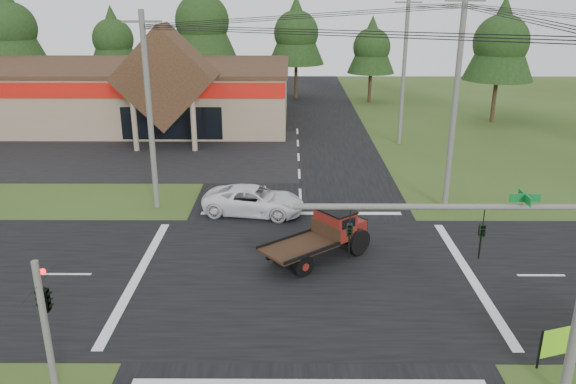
{
  "coord_description": "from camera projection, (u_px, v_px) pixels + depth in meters",
  "views": [
    {
      "loc": [
        -0.56,
        -21.13,
        11.25
      ],
      "look_at": [
        -0.69,
        4.31,
        2.2
      ],
      "focal_mm": 35.0,
      "sensor_mm": 36.0,
      "label": 1
    }
  ],
  "objects": [
    {
      "name": "utility_pole_ne",
      "position": [
        455.0,
        102.0,
        29.2
      ],
      "size": [
        2.0,
        0.3,
        11.5
      ],
      "color": "#595651",
      "rests_on": "ground"
    },
    {
      "name": "tree_row_c",
      "position": [
        202.0,
        18.0,
        59.43
      ],
      "size": [
        7.28,
        7.28,
        13.13
      ],
      "color": "#332316",
      "rests_on": "ground"
    },
    {
      "name": "tree_row_a",
      "position": [
        11.0,
        25.0,
        58.81
      ],
      "size": [
        6.72,
        6.72,
        12.12
      ],
      "color": "#332316",
      "rests_on": "ground"
    },
    {
      "name": "utility_pole_n",
      "position": [
        404.0,
        70.0,
        42.44
      ],
      "size": [
        2.0,
        0.3,
        11.2
      ],
      "color": "#595651",
      "rests_on": "ground"
    },
    {
      "name": "ground",
      "position": [
        304.0,
        275.0,
        23.67
      ],
      "size": [
        120.0,
        120.0,
        0.0
      ],
      "primitive_type": "plane",
      "color": "#364719",
      "rests_on": "ground"
    },
    {
      "name": "utility_pole_nw",
      "position": [
        149.0,
        111.0,
        29.44
      ],
      "size": [
        2.0,
        0.3,
        10.5
      ],
      "color": "#595651",
      "rests_on": "ground"
    },
    {
      "name": "cvs_building",
      "position": [
        124.0,
        92.0,
        50.68
      ],
      "size": [
        30.4,
        18.2,
        9.19
      ],
      "color": "gray",
      "rests_on": "ground"
    },
    {
      "name": "traffic_signal_mast",
      "position": [
        527.0,
        261.0,
        15.09
      ],
      "size": [
        8.12,
        0.24,
        7.0
      ],
      "color": "#595651",
      "rests_on": "ground"
    },
    {
      "name": "parking_apron",
      "position": [
        110.0,
        153.0,
        41.63
      ],
      "size": [
        28.0,
        14.0,
        0.02
      ],
      "primitive_type": "cube",
      "color": "black",
      "rests_on": "ground"
    },
    {
      "name": "tree_row_d",
      "position": [
        296.0,
        31.0,
        60.77
      ],
      "size": [
        6.16,
        6.16,
        11.11
      ],
      "color": "#332316",
      "rests_on": "ground"
    },
    {
      "name": "antique_flatbed_truck",
      "position": [
        318.0,
        237.0,
        24.74
      ],
      "size": [
        5.29,
        4.81,
        2.17
      ],
      "primitive_type": null,
      "rotation": [
        0.0,
        0.0,
        -0.89
      ],
      "color": "#541A0C",
      "rests_on": "ground"
    },
    {
      "name": "road_ns",
      "position": [
        304.0,
        275.0,
        23.67
      ],
      "size": [
        12.0,
        120.0,
        0.02
      ],
      "primitive_type": "cube",
      "color": "black",
      "rests_on": "ground"
    },
    {
      "name": "tree_row_e",
      "position": [
        372.0,
        45.0,
        59.3
      ],
      "size": [
        5.04,
        5.04,
        9.09
      ],
      "color": "#332316",
      "rests_on": "ground"
    },
    {
      "name": "tree_row_b",
      "position": [
        113.0,
        37.0,
        61.09
      ],
      "size": [
        5.6,
        5.6,
        10.1
      ],
      "color": "#332316",
      "rests_on": "ground"
    },
    {
      "name": "road_ew",
      "position": [
        304.0,
        275.0,
        23.67
      ],
      "size": [
        120.0,
        12.0,
        0.02
      ],
      "primitive_type": "cube",
      "color": "black",
      "rests_on": "ground"
    },
    {
      "name": "tree_side_ne",
      "position": [
        501.0,
        39.0,
        49.38
      ],
      "size": [
        6.16,
        6.16,
        11.11
      ],
      "color": "#332316",
      "rests_on": "ground"
    },
    {
      "name": "white_pickup",
      "position": [
        254.0,
        200.0,
        30.08
      ],
      "size": [
        5.7,
        3.33,
        1.49
      ],
      "primitive_type": "imported",
      "rotation": [
        0.0,
        0.0,
        1.4
      ],
      "color": "white",
      "rests_on": "ground"
    },
    {
      "name": "traffic_signal_corner",
      "position": [
        42.0,
        287.0,
        15.63
      ],
      "size": [
        0.53,
        2.48,
        4.4
      ],
      "color": "#595651",
      "rests_on": "ground"
    }
  ]
}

